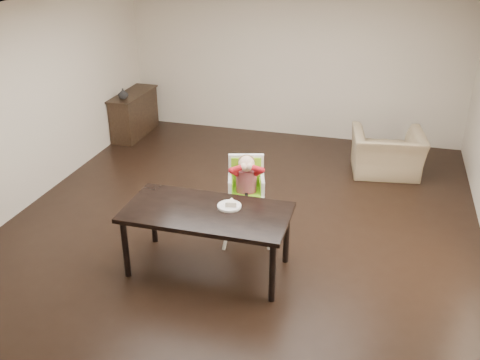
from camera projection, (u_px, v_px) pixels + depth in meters
The scene contains 8 objects.
ground at pixel (241, 226), 6.96m from camera, with size 7.00×7.00×0.00m, color black.
room_walls at pixel (241, 87), 6.15m from camera, with size 6.02×7.02×2.71m.
dining_table at pixel (207, 217), 5.81m from camera, with size 1.80×0.90×0.75m.
high_chair at pixel (246, 180), 6.38m from camera, with size 0.58×0.58×1.12m.
plate at pixel (230, 205), 5.83m from camera, with size 0.32×0.32×0.08m.
armchair at pixel (388, 146), 8.21m from camera, with size 1.06×0.69×0.92m, color #978260.
sideboard at pixel (134, 114), 9.80m from camera, with size 0.44×1.26×0.79m.
vase at pixel (123, 94), 9.29m from camera, with size 0.17×0.18×0.17m, color #99999E.
Camera 1 is at (1.61, -5.79, 3.55)m, focal length 40.00 mm.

